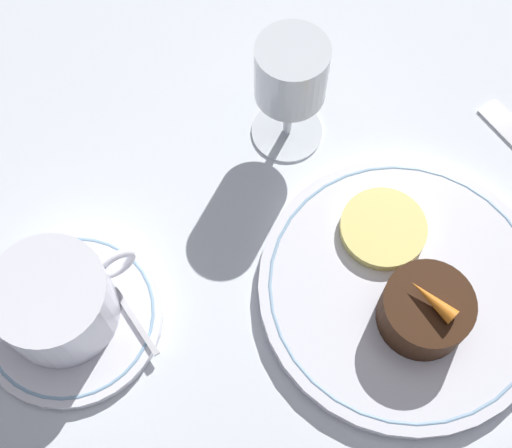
{
  "coord_description": "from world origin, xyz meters",
  "views": [
    {
      "loc": [
        -0.23,
        -0.13,
        0.57
      ],
      "look_at": [
        -0.09,
        0.07,
        0.04
      ],
      "focal_mm": 50.0,
      "sensor_mm": 36.0,
      "label": 1
    }
  ],
  "objects": [
    {
      "name": "saucer",
      "position": [
        -0.26,
        0.1,
        0.01
      ],
      "size": [
        0.15,
        0.15,
        0.01
      ],
      "color": "white",
      "rests_on": "ground_plane"
    },
    {
      "name": "pineapple_slice",
      "position": [
        0.0,
        0.02,
        0.02
      ],
      "size": [
        0.07,
        0.07,
        0.01
      ],
      "color": "#EFE075",
      "rests_on": "dinner_plate"
    },
    {
      "name": "dessert_cake",
      "position": [
        -0.02,
        -0.06,
        0.03
      ],
      "size": [
        0.07,
        0.07,
        0.04
      ],
      "color": "#381E0F",
      "rests_on": "dinner_plate"
    },
    {
      "name": "coffee_cup",
      "position": [
        -0.26,
        0.1,
        0.04
      ],
      "size": [
        0.12,
        0.09,
        0.06
      ],
      "color": "white",
      "rests_on": "saucer"
    },
    {
      "name": "dinner_plate",
      "position": [
        -0.02,
        -0.03,
        0.01
      ],
      "size": [
        0.24,
        0.24,
        0.01
      ],
      "color": "white",
      "rests_on": "ground_plane"
    },
    {
      "name": "ground_plane",
      "position": [
        0.0,
        0.0,
        0.0
      ],
      "size": [
        3.0,
        3.0,
        0.0
      ],
      "primitive_type": "plane",
      "color": "white"
    },
    {
      "name": "carrot_garnish",
      "position": [
        -0.02,
        -0.06,
        0.06
      ],
      "size": [
        0.02,
        0.04,
        0.01
      ],
      "color": "orange",
      "rests_on": "dessert_cake"
    },
    {
      "name": "spoon",
      "position": [
        -0.22,
        0.1,
        0.01
      ],
      "size": [
        0.02,
        0.1,
        0.0
      ],
      "color": "silver",
      "rests_on": "saucer"
    },
    {
      "name": "wine_glass",
      "position": [
        -0.01,
        0.15,
        0.08
      ],
      "size": [
        0.07,
        0.07,
        0.12
      ],
      "color": "silver",
      "rests_on": "ground_plane"
    }
  ]
}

